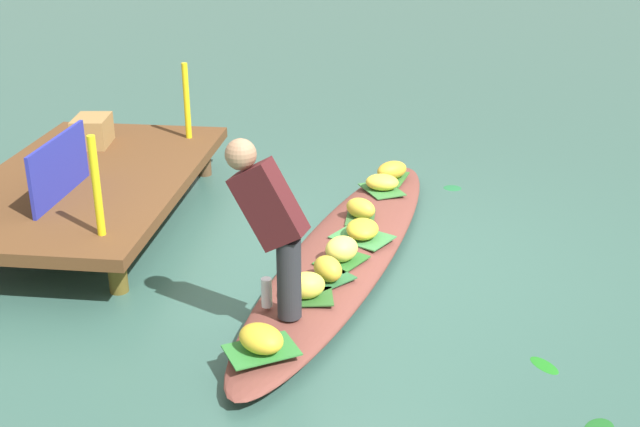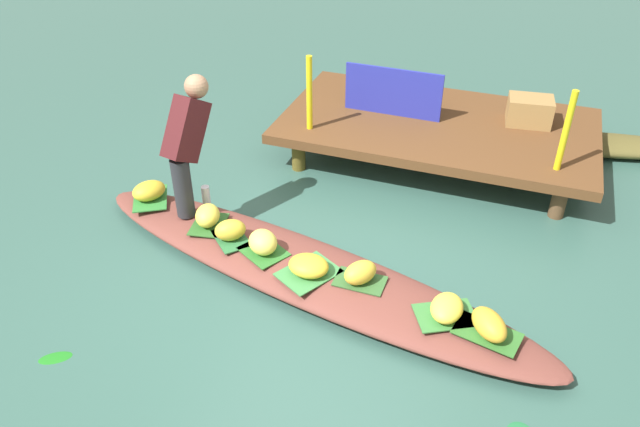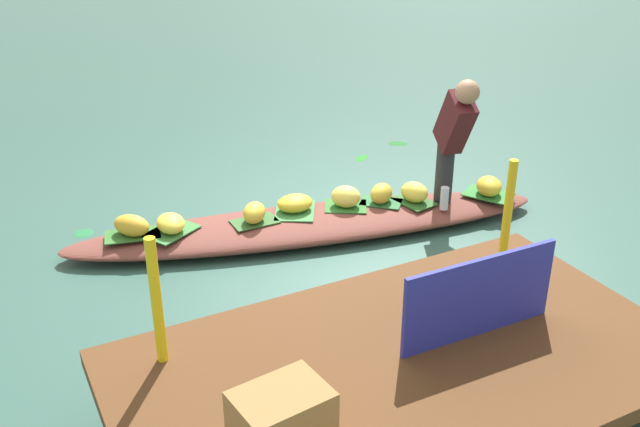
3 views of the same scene
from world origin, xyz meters
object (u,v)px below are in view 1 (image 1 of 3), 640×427
object	(u,v)px
banana_bunch_6	(362,229)
banana_bunch_1	(361,208)
banana_bunch_4	(341,249)
banana_bunch_5	(306,285)
produce_crate	(92,131)
vendor_person	(270,219)
banana_bunch_3	(392,170)
market_banner	(59,167)
banana_bunch_2	(261,339)
water_bottle	(267,292)
banana_bunch_7	(382,182)
vendor_boat	(345,252)
moored_boat	(85,151)
banana_bunch_0	(328,269)

from	to	relation	value
banana_bunch_6	banana_bunch_1	bearing A→B (deg)	6.11
banana_bunch_4	banana_bunch_5	xyz separation A→B (m)	(-0.60, 0.18, -0.00)
produce_crate	vendor_person	bearing A→B (deg)	-139.68
banana_bunch_3	banana_bunch_5	size ratio (longest dim) A/B	1.22
banana_bunch_4	market_banner	distance (m)	2.42
banana_bunch_6	vendor_person	xyz separation A→B (m)	(-1.27, 0.51, 0.61)
banana_bunch_1	banana_bunch_2	distance (m)	2.19
water_bottle	market_banner	size ratio (longest dim) A/B	0.20
banana_bunch_6	market_banner	bearing A→B (deg)	89.97
banana_bunch_1	vendor_person	size ratio (longest dim) A/B	0.23
banana_bunch_4	vendor_person	size ratio (longest dim) A/B	0.22
banana_bunch_3	market_banner	world-z (taller)	market_banner
banana_bunch_7	market_banner	bearing A→B (deg)	112.71
banana_bunch_2	banana_bunch_7	xyz separation A→B (m)	(2.82, -0.60, -0.01)
vendor_boat	banana_bunch_3	xyz separation A→B (m)	(1.47, -0.31, 0.18)
moored_boat	banana_bunch_5	world-z (taller)	banana_bunch_5
banana_bunch_5	market_banner	distance (m)	2.43
moored_boat	banana_bunch_7	world-z (taller)	banana_bunch_7
vendor_boat	banana_bunch_2	world-z (taller)	banana_bunch_2
banana_bunch_3	vendor_person	size ratio (longest dim) A/B	0.27
market_banner	moored_boat	bearing A→B (deg)	19.23
banana_bunch_5	vendor_boat	bearing A→B (deg)	-11.16
banana_bunch_3	banana_bunch_4	size ratio (longest dim) A/B	1.22
vendor_boat	vendor_person	distance (m)	1.46
banana_bunch_2	water_bottle	bearing A→B (deg)	6.79
banana_bunch_4	banana_bunch_3	bearing A→B (deg)	-9.80
banana_bunch_2	market_banner	distance (m)	2.67
produce_crate	banana_bunch_0	bearing A→B (deg)	-129.89
vendor_boat	water_bottle	world-z (taller)	water_bottle
banana_bunch_7	banana_bunch_2	bearing A→B (deg)	167.93
produce_crate	vendor_boat	bearing A→B (deg)	-119.09
moored_boat	water_bottle	distance (m)	4.24
banana_bunch_5	market_banner	bearing A→B (deg)	64.33
banana_bunch_2	banana_bunch_6	world-z (taller)	banana_bunch_2
water_bottle	vendor_person	bearing A→B (deg)	-147.73
moored_boat	banana_bunch_2	xyz separation A→B (m)	(-3.87, -2.70, 0.18)
banana_bunch_5	banana_bunch_7	bearing A→B (deg)	-11.21
banana_bunch_0	water_bottle	bearing A→B (deg)	139.00
vendor_boat	banana_bunch_1	bearing A→B (deg)	2.60
vendor_person	vendor_boat	bearing A→B (deg)	-17.87
banana_bunch_0	vendor_person	bearing A→B (deg)	148.36
vendor_boat	banana_bunch_0	xyz separation A→B (m)	(-0.68, 0.07, 0.18)
moored_boat	produce_crate	size ratio (longest dim) A/B	5.39
banana_bunch_7	banana_bunch_4	bearing A→B (deg)	171.18
banana_bunch_0	water_bottle	world-z (taller)	water_bottle
moored_boat	vendor_person	distance (m)	4.41
moored_boat	water_bottle	bearing A→B (deg)	-152.77
banana_bunch_3	banana_bunch_7	xyz separation A→B (m)	(-0.30, 0.08, -0.01)
banana_bunch_5	banana_bunch_2	bearing A→B (deg)	165.37
banana_bunch_0	water_bottle	size ratio (longest dim) A/B	1.25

